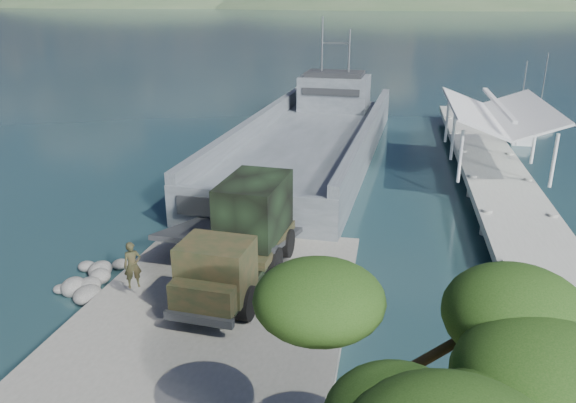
{
  "coord_description": "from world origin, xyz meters",
  "views": [
    {
      "loc": [
        6.21,
        -18.4,
        11.78
      ],
      "look_at": [
        1.67,
        6.0,
        2.63
      ],
      "focal_mm": 35.0,
      "sensor_mm": 36.0,
      "label": 1
    }
  ],
  "objects_px": {
    "sailboat_near": "(517,135)",
    "pier": "(494,161)",
    "landing_craft": "(310,147)",
    "soldier": "(133,274)",
    "military_truck": "(243,236)",
    "sailboat_far": "(539,119)",
    "overhang_tree": "(475,398)"
  },
  "relations": [
    {
      "from": "landing_craft",
      "to": "overhang_tree",
      "type": "relative_size",
      "value": 4.82
    },
    {
      "from": "military_truck",
      "to": "landing_craft",
      "type": "bearing_deg",
      "value": 95.52
    },
    {
      "from": "pier",
      "to": "overhang_tree",
      "type": "distance_m",
      "value": 29.94
    },
    {
      "from": "soldier",
      "to": "sailboat_near",
      "type": "distance_m",
      "value": 38.35
    },
    {
      "from": "pier",
      "to": "sailboat_far",
      "type": "height_order",
      "value": "sailboat_far"
    },
    {
      "from": "landing_craft",
      "to": "sailboat_near",
      "type": "distance_m",
      "value": 19.3
    },
    {
      "from": "pier",
      "to": "sailboat_near",
      "type": "distance_m",
      "value": 14.19
    },
    {
      "from": "soldier",
      "to": "sailboat_far",
      "type": "distance_m",
      "value": 46.47
    },
    {
      "from": "pier",
      "to": "overhang_tree",
      "type": "xyz_separation_m",
      "value": [
        -5.15,
        -29.23,
        3.97
      ]
    },
    {
      "from": "sailboat_far",
      "to": "overhang_tree",
      "type": "xyz_separation_m",
      "value": [
        -12.66,
        -50.2,
        5.21
      ]
    },
    {
      "from": "landing_craft",
      "to": "military_truck",
      "type": "bearing_deg",
      "value": -85.86
    },
    {
      "from": "pier",
      "to": "sailboat_near",
      "type": "xyz_separation_m",
      "value": [
        4.12,
        13.52,
        -1.24
      ]
    },
    {
      "from": "military_truck",
      "to": "sailboat_far",
      "type": "distance_m",
      "value": 42.66
    },
    {
      "from": "sailboat_near",
      "to": "pier",
      "type": "bearing_deg",
      "value": -105.72
    },
    {
      "from": "landing_craft",
      "to": "sailboat_near",
      "type": "xyz_separation_m",
      "value": [
        16.83,
        9.42,
        -0.52
      ]
    },
    {
      "from": "landing_craft",
      "to": "sailboat_far",
      "type": "bearing_deg",
      "value": 43.37
    },
    {
      "from": "sailboat_near",
      "to": "landing_craft",
      "type": "bearing_deg",
      "value": -149.55
    },
    {
      "from": "military_truck",
      "to": "soldier",
      "type": "distance_m",
      "value": 4.6
    },
    {
      "from": "landing_craft",
      "to": "soldier",
      "type": "xyz_separation_m",
      "value": [
        -3.68,
        -22.97,
        0.56
      ]
    },
    {
      "from": "military_truck",
      "to": "soldier",
      "type": "relative_size",
      "value": 4.56
    },
    {
      "from": "sailboat_near",
      "to": "sailboat_far",
      "type": "bearing_deg",
      "value": 66.75
    },
    {
      "from": "pier",
      "to": "military_truck",
      "type": "bearing_deg",
      "value": -126.89
    },
    {
      "from": "soldier",
      "to": "sailboat_far",
      "type": "xyz_separation_m",
      "value": [
        23.91,
        39.84,
        -1.08
      ]
    },
    {
      "from": "pier",
      "to": "soldier",
      "type": "height_order",
      "value": "pier"
    },
    {
      "from": "pier",
      "to": "sailboat_far",
      "type": "distance_m",
      "value": 22.31
    },
    {
      "from": "pier",
      "to": "sailboat_near",
      "type": "relative_size",
      "value": 6.46
    },
    {
      "from": "landing_craft",
      "to": "sailboat_far",
      "type": "height_order",
      "value": "landing_craft"
    },
    {
      "from": "landing_craft",
      "to": "military_truck",
      "type": "distance_m",
      "value": 20.81
    },
    {
      "from": "pier",
      "to": "overhang_tree",
      "type": "bearing_deg",
      "value": -99.99
    },
    {
      "from": "sailboat_far",
      "to": "landing_craft",
      "type": "bearing_deg",
      "value": -139.59
    },
    {
      "from": "soldier",
      "to": "overhang_tree",
      "type": "distance_m",
      "value": 15.84
    },
    {
      "from": "landing_craft",
      "to": "sailboat_far",
      "type": "distance_m",
      "value": 26.34
    }
  ]
}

